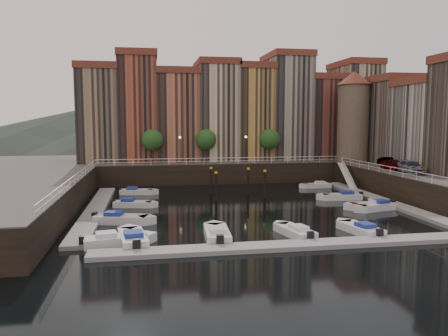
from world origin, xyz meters
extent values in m
plane|color=black|center=(0.00, 0.00, 0.00)|extent=(200.00, 200.00, 0.00)
cube|color=black|center=(0.00, 26.00, 1.50)|extent=(80.00, 20.00, 3.00)
cube|color=gray|center=(-16.20, -1.00, 0.17)|extent=(2.00, 28.00, 0.35)
cube|color=gray|center=(16.20, -1.00, 0.17)|extent=(2.00, 28.00, 0.35)
cube|color=gray|center=(0.00, -17.00, 0.17)|extent=(30.00, 2.00, 0.35)
cone|color=#2D382D|center=(-30.00, 110.00, 7.00)|extent=(80.00, 80.00, 14.00)
cone|color=#2D382D|center=(5.00, 110.00, 9.00)|extent=(100.00, 100.00, 18.00)
cone|color=#2D382D|center=(40.00, 110.00, 6.00)|extent=(70.00, 70.00, 12.00)
cube|color=#8C7459|center=(-18.00, 23.50, 10.00)|extent=(6.00, 10.00, 14.00)
cube|color=brown|center=(-18.00, 23.50, 17.50)|extent=(6.30, 10.30, 1.00)
cube|color=#9D4A31|center=(-12.10, 23.50, 11.00)|extent=(5.80, 10.00, 16.00)
cube|color=brown|center=(-12.10, 23.50, 19.50)|extent=(6.10, 10.30, 1.00)
cube|color=#B46749|center=(-5.95, 23.50, 9.75)|extent=(6.50, 10.00, 13.50)
cube|color=brown|center=(-5.95, 23.50, 17.00)|extent=(6.80, 10.30, 1.00)
cube|color=beige|center=(0.40, 23.50, 10.50)|extent=(6.20, 10.00, 15.00)
cube|color=brown|center=(0.40, 23.50, 18.50)|extent=(6.50, 10.30, 1.00)
cube|color=#C18F47|center=(6.30, 23.50, 10.25)|extent=(5.60, 10.00, 14.50)
cube|color=brown|center=(6.30, 23.50, 18.00)|extent=(5.90, 10.30, 1.00)
cube|color=gray|center=(12.30, 23.50, 11.25)|extent=(6.40, 10.00, 16.50)
cube|color=brown|center=(12.30, 23.50, 20.00)|extent=(6.70, 10.30, 1.00)
cube|color=brown|center=(18.50, 23.50, 9.50)|extent=(6.00, 10.00, 13.00)
cube|color=brown|center=(18.50, 23.50, 16.50)|extent=(6.30, 10.30, 1.00)
cube|color=tan|center=(24.45, 23.50, 10.75)|extent=(5.90, 10.00, 15.50)
cube|color=brown|center=(24.45, 23.50, 19.00)|extent=(6.20, 10.30, 1.00)
cube|color=#6D5E52|center=(26.50, 12.00, 9.00)|extent=(9.00, 8.00, 12.00)
cube|color=brown|center=(26.50, 12.00, 15.50)|extent=(9.30, 8.30, 1.00)
cube|color=#BDB2A6|center=(26.50, 4.00, 8.50)|extent=(9.00, 8.00, 11.00)
cube|color=brown|center=(26.50, 4.00, 14.50)|extent=(9.30, 8.30, 1.00)
cylinder|color=#6B5B4C|center=(20.00, 14.50, 9.00)|extent=(4.60, 4.60, 12.00)
cone|color=brown|center=(20.00, 14.50, 15.80)|extent=(5.20, 5.20, 2.00)
cylinder|color=black|center=(-10.00, 18.20, 4.20)|extent=(0.30, 0.30, 2.40)
sphere|color=#1E4719|center=(-10.00, 18.20, 6.60)|extent=(3.20, 3.20, 3.20)
cylinder|color=black|center=(-2.00, 18.20, 4.20)|extent=(0.30, 0.30, 2.40)
sphere|color=#1E4719|center=(-2.00, 18.20, 6.60)|extent=(3.20, 3.20, 3.20)
cylinder|color=black|center=(8.00, 18.20, 4.20)|extent=(0.30, 0.30, 2.40)
sphere|color=#1E4719|center=(8.00, 18.20, 6.60)|extent=(3.20, 3.20, 3.20)
cylinder|color=black|center=(-6.00, 17.20, 5.00)|extent=(0.12, 0.12, 4.00)
sphere|color=#FFD88C|center=(-6.00, 17.20, 7.00)|extent=(0.36, 0.36, 0.36)
cylinder|color=black|center=(4.00, 17.20, 5.00)|extent=(0.12, 0.12, 4.00)
sphere|color=#FFD88C|center=(4.00, 17.20, 7.00)|extent=(0.36, 0.36, 0.36)
cube|color=white|center=(0.00, 16.00, 3.95)|extent=(36.00, 0.08, 0.08)
cube|color=white|center=(0.00, 16.00, 3.50)|extent=(36.00, 0.06, 0.06)
cube|color=white|center=(18.00, -1.00, 3.95)|extent=(0.08, 34.00, 0.08)
cube|color=white|center=(18.00, -1.00, 3.50)|extent=(0.06, 34.00, 0.06)
cube|color=white|center=(-18.00, -1.00, 3.95)|extent=(0.08, 34.00, 0.08)
cube|color=white|center=(-18.00, -1.00, 3.50)|extent=(0.06, 34.00, 0.06)
cube|color=white|center=(17.10, 10.00, 1.75)|extent=(2.78, 8.26, 2.81)
cube|color=white|center=(17.10, 10.00, 2.25)|extent=(1.93, 8.32, 3.65)
cylinder|color=black|center=(-2.77, 3.13, 1.50)|extent=(0.32, 0.32, 3.60)
cylinder|color=gold|center=(-2.77, 3.13, 3.35)|extent=(0.36, 0.36, 0.25)
cylinder|color=black|center=(-2.64, 8.12, 1.50)|extent=(0.32, 0.32, 3.60)
cylinder|color=gold|center=(-2.64, 8.12, 3.35)|extent=(0.36, 0.36, 0.25)
cylinder|color=black|center=(3.39, 3.81, 1.50)|extent=(0.32, 0.32, 3.60)
cylinder|color=gold|center=(3.39, 3.81, 3.35)|extent=(0.36, 0.36, 0.25)
cylinder|color=black|center=(1.94, 6.57, 1.50)|extent=(0.32, 0.32, 3.60)
cylinder|color=gold|center=(1.94, 6.57, 3.35)|extent=(0.36, 0.36, 0.25)
cube|color=silver|center=(-13.25, -14.00, 0.32)|extent=(4.96, 2.69, 0.80)
cube|color=silver|center=(-13.88, -14.12, 0.80)|extent=(1.71, 1.55, 0.53)
cube|color=black|center=(-15.66, -14.47, 0.59)|extent=(0.47, 0.60, 0.75)
cube|color=silver|center=(-13.24, -6.78, 0.33)|extent=(5.20, 3.13, 0.83)
cube|color=navy|center=(-13.88, -6.60, 0.83)|extent=(1.85, 1.70, 0.55)
cube|color=black|center=(-15.69, -6.09, 0.61)|extent=(0.52, 0.64, 0.77)
cube|color=silver|center=(-12.41, 0.86, 0.28)|extent=(4.35, 2.50, 0.70)
cube|color=navy|center=(-12.96, 0.99, 0.70)|extent=(1.53, 1.39, 0.46)
cube|color=black|center=(-14.49, 1.36, 0.51)|extent=(0.43, 0.53, 0.65)
cube|color=silver|center=(-12.23, 9.24, 0.28)|extent=(4.32, 2.20, 0.70)
cube|color=navy|center=(-12.78, 9.32, 0.70)|extent=(1.47, 1.31, 0.47)
cube|color=black|center=(-14.36, 9.57, 0.52)|extent=(0.40, 0.51, 0.66)
cube|color=silver|center=(13.23, -5.27, 0.31)|extent=(4.92, 3.04, 0.78)
cube|color=navy|center=(13.83, -5.08, 0.78)|extent=(1.76, 1.63, 0.52)
cube|color=black|center=(15.53, -4.57, 0.57)|extent=(0.50, 0.61, 0.73)
cube|color=silver|center=(12.96, -4.73, 0.31)|extent=(4.67, 1.99, 0.78)
cube|color=silver|center=(13.59, -4.76, 0.78)|extent=(1.52, 1.32, 0.52)
cube|color=black|center=(15.36, -4.85, 0.57)|extent=(0.39, 0.54, 0.73)
cube|color=silver|center=(12.26, 1.15, 0.31)|extent=(4.71, 2.27, 0.77)
cube|color=navy|center=(12.88, 1.07, 0.77)|extent=(1.58, 1.40, 0.52)
cube|color=black|center=(14.62, 0.87, 0.57)|extent=(0.42, 0.55, 0.72)
cube|color=silver|center=(12.89, 10.63, 0.27)|extent=(4.01, 1.77, 0.67)
cube|color=silver|center=(13.42, 10.67, 0.67)|extent=(1.32, 1.15, 0.45)
cube|color=black|center=(14.93, 10.77, 0.49)|extent=(0.34, 0.47, 0.62)
cube|color=silver|center=(-11.95, -13.79, 0.34)|extent=(2.60, 5.17, 0.84)
cube|color=navy|center=(-11.85, -14.45, 0.84)|extent=(1.56, 1.75, 0.56)
cube|color=black|center=(-11.58, -16.35, 0.62)|extent=(0.61, 0.47, 0.79)
cube|color=silver|center=(-5.29, -13.58, 0.33)|extent=(2.21, 5.02, 0.84)
cube|color=silver|center=(-5.33, -14.25, 0.84)|extent=(1.44, 1.64, 0.56)
cube|color=black|center=(-5.46, -16.14, 0.61)|extent=(0.58, 0.43, 0.78)
cube|color=silver|center=(1.22, -13.70, 0.29)|extent=(2.64, 4.58, 0.73)
cube|color=silver|center=(1.36, -14.27, 0.73)|extent=(1.47, 1.61, 0.49)
cube|color=black|center=(1.76, -15.89, 0.54)|extent=(0.56, 0.45, 0.69)
cube|color=silver|center=(6.97, -13.90, 0.30)|extent=(2.59, 4.71, 0.76)
cube|color=navy|center=(7.09, -14.50, 0.76)|extent=(1.48, 1.63, 0.51)
cube|color=black|center=(7.44, -16.18, 0.56)|extent=(0.57, 0.45, 0.71)
imported|color=gray|center=(20.51, 3.86, 3.72)|extent=(1.93, 4.30, 1.43)
imported|color=gray|center=(21.87, 6.72, 3.70)|extent=(1.98, 4.41, 1.41)
imported|color=gray|center=(20.90, 0.62, 3.74)|extent=(2.98, 5.42, 1.49)
camera|label=1|loc=(-10.60, -47.54, 9.52)|focal=35.00mm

